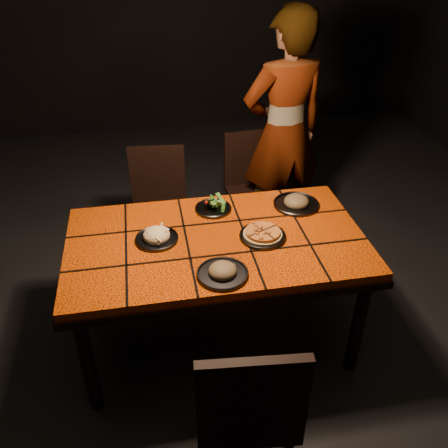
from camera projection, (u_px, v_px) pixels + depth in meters
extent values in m
cube|color=black|center=(217.00, 338.00, 2.98)|extent=(6.00, 7.00, 0.04)
cube|color=#EE4D07|center=(216.00, 242.00, 2.57)|extent=(1.60, 0.90, 0.05)
cube|color=black|center=(216.00, 249.00, 2.59)|extent=(1.62, 0.92, 0.04)
cylinder|color=black|center=(88.00, 363.00, 2.38)|extent=(0.07, 0.07, 0.66)
cylinder|color=black|center=(358.00, 326.00, 2.59)|extent=(0.07, 0.07, 0.66)
cylinder|color=black|center=(95.00, 271.00, 2.98)|extent=(0.07, 0.07, 0.66)
cylinder|color=black|center=(313.00, 247.00, 3.20)|extent=(0.07, 0.07, 0.66)
cube|color=black|center=(245.00, 401.00, 2.05)|extent=(0.46, 0.46, 0.04)
cube|color=black|center=(252.00, 403.00, 1.76)|extent=(0.42, 0.08, 0.46)
cylinder|color=black|center=(274.00, 399.00, 2.34)|extent=(0.04, 0.04, 0.43)
cylinder|color=black|center=(205.00, 404.00, 2.31)|extent=(0.04, 0.04, 0.43)
cube|color=black|center=(160.00, 215.00, 3.36)|extent=(0.43, 0.43, 0.04)
cube|color=black|center=(158.00, 174.00, 3.38)|extent=(0.39, 0.07, 0.43)
cylinder|color=black|center=(139.00, 255.00, 3.34)|extent=(0.03, 0.03, 0.40)
cylinder|color=black|center=(184.00, 252.00, 3.36)|extent=(0.03, 0.03, 0.40)
cylinder|color=black|center=(141.00, 229.00, 3.60)|extent=(0.03, 0.03, 0.40)
cylinder|color=black|center=(183.00, 227.00, 3.63)|extent=(0.03, 0.03, 0.40)
cube|color=black|center=(255.00, 195.00, 3.60)|extent=(0.42, 0.42, 0.04)
cube|color=black|center=(249.00, 158.00, 3.62)|extent=(0.39, 0.07, 0.43)
cylinder|color=black|center=(240.00, 233.00, 3.56)|extent=(0.03, 0.03, 0.40)
cylinder|color=black|center=(280.00, 227.00, 3.63)|extent=(0.03, 0.03, 0.40)
cylinder|color=black|center=(229.00, 212.00, 3.82)|extent=(0.03, 0.03, 0.40)
cylinder|color=black|center=(266.00, 206.00, 3.89)|extent=(0.03, 0.03, 0.40)
imported|color=brown|center=(284.00, 133.00, 3.43)|extent=(0.71, 0.53, 1.76)
cylinder|color=#313136|center=(262.00, 236.00, 2.56)|extent=(0.25, 0.25, 0.01)
torus|color=#313136|center=(263.00, 235.00, 2.56)|extent=(0.25, 0.25, 0.01)
cylinder|color=tan|center=(263.00, 234.00, 2.55)|extent=(0.28, 0.28, 0.01)
cylinder|color=gold|center=(263.00, 232.00, 2.54)|extent=(0.25, 0.25, 0.02)
cylinder|color=#313136|center=(157.00, 239.00, 2.54)|extent=(0.23, 0.23, 0.01)
torus|color=#313136|center=(157.00, 238.00, 2.53)|extent=(0.23, 0.23, 0.01)
ellipsoid|color=beige|center=(157.00, 235.00, 2.52)|extent=(0.14, 0.14, 0.08)
cylinder|color=#313136|center=(213.00, 209.00, 2.80)|extent=(0.21, 0.21, 0.01)
torus|color=#313136|center=(213.00, 208.00, 2.79)|extent=(0.22, 0.22, 0.01)
cylinder|color=#313136|center=(222.00, 274.00, 2.29)|extent=(0.25, 0.25, 0.01)
torus|color=#313136|center=(222.00, 273.00, 2.29)|extent=(0.25, 0.25, 0.01)
ellipsoid|color=brown|center=(222.00, 270.00, 2.28)|extent=(0.15, 0.15, 0.08)
cylinder|color=#313136|center=(296.00, 204.00, 2.84)|extent=(0.27, 0.27, 0.01)
torus|color=#313136|center=(296.00, 203.00, 2.83)|extent=(0.27, 0.27, 0.01)
ellipsoid|color=brown|center=(297.00, 200.00, 2.82)|extent=(0.16, 0.16, 0.09)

